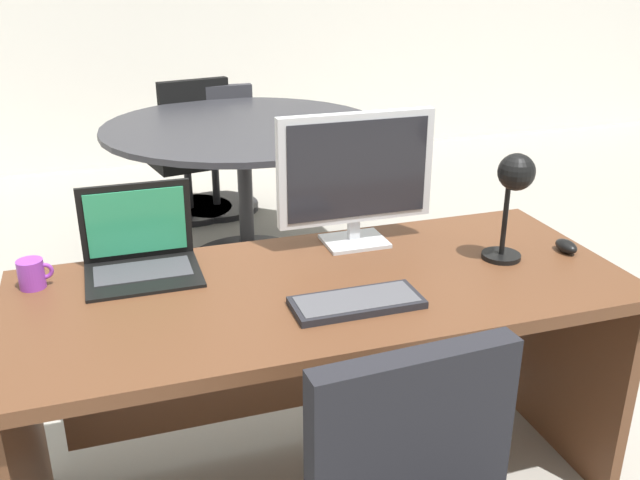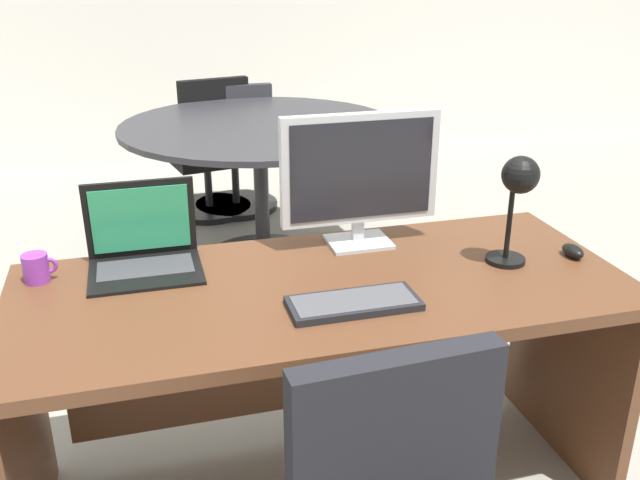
{
  "view_description": "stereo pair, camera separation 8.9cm",
  "coord_description": "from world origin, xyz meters",
  "px_view_note": "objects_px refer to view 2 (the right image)",
  "views": [
    {
      "loc": [
        -0.57,
        -1.71,
        1.63
      ],
      "look_at": [
        0.0,
        0.04,
        0.87
      ],
      "focal_mm": 39.28,
      "sensor_mm": 36.0,
      "label": 1
    },
    {
      "loc": [
        -0.49,
        -1.74,
        1.63
      ],
      "look_at": [
        0.0,
        0.04,
        0.87
      ],
      "focal_mm": 39.28,
      "sensor_mm": 36.0,
      "label": 2
    }
  ],
  "objects_px": {
    "laptop": "(143,241)",
    "desk_lamp": "(518,189)",
    "keyboard": "(354,303)",
    "coffee_mug": "(37,268)",
    "mouse": "(573,251)",
    "meeting_chair_near": "(236,161)",
    "meeting_table": "(260,158)",
    "desk": "(319,339)",
    "monitor": "(360,173)",
    "meeting_chair_far": "(210,162)"
  },
  "relations": [
    {
      "from": "monitor",
      "to": "meeting_table",
      "type": "distance_m",
      "value": 1.64
    },
    {
      "from": "monitor",
      "to": "meeting_chair_far",
      "type": "relative_size",
      "value": 0.55
    },
    {
      "from": "keyboard",
      "to": "monitor",
      "type": "bearing_deg",
      "value": 69.99
    },
    {
      "from": "keyboard",
      "to": "desk",
      "type": "bearing_deg",
      "value": 100.83
    },
    {
      "from": "meeting_table",
      "to": "meeting_chair_near",
      "type": "xyz_separation_m",
      "value": [
        -0.0,
        0.89,
        -0.26
      ]
    },
    {
      "from": "desk",
      "to": "monitor",
      "type": "distance_m",
      "value": 0.53
    },
    {
      "from": "mouse",
      "to": "meeting_chair_far",
      "type": "bearing_deg",
      "value": 106.53
    },
    {
      "from": "meeting_chair_near",
      "to": "coffee_mug",
      "type": "bearing_deg",
      "value": -110.76
    },
    {
      "from": "keyboard",
      "to": "coffee_mug",
      "type": "bearing_deg",
      "value": 154.81
    },
    {
      "from": "desk",
      "to": "mouse",
      "type": "height_order",
      "value": "mouse"
    },
    {
      "from": "mouse",
      "to": "desk",
      "type": "bearing_deg",
      "value": 174.98
    },
    {
      "from": "meeting_table",
      "to": "coffee_mug",
      "type": "bearing_deg",
      "value": -120.52
    },
    {
      "from": "meeting_table",
      "to": "monitor",
      "type": "bearing_deg",
      "value": -89.08
    },
    {
      "from": "monitor",
      "to": "keyboard",
      "type": "relative_size",
      "value": 1.45
    },
    {
      "from": "monitor",
      "to": "meeting_chair_near",
      "type": "relative_size",
      "value": 0.58
    },
    {
      "from": "monitor",
      "to": "meeting_chair_far",
      "type": "xyz_separation_m",
      "value": [
        -0.2,
        2.46,
        -0.63
      ]
    },
    {
      "from": "laptop",
      "to": "meeting_chair_near",
      "type": "height_order",
      "value": "laptop"
    },
    {
      "from": "desk",
      "to": "meeting_chair_far",
      "type": "xyz_separation_m",
      "value": [
        -0.01,
        2.67,
        -0.18
      ]
    },
    {
      "from": "mouse",
      "to": "meeting_table",
      "type": "relative_size",
      "value": 0.06
    },
    {
      "from": "monitor",
      "to": "coffee_mug",
      "type": "height_order",
      "value": "monitor"
    },
    {
      "from": "monitor",
      "to": "desk",
      "type": "bearing_deg",
      "value": -132.62
    },
    {
      "from": "coffee_mug",
      "to": "meeting_chair_far",
      "type": "height_order",
      "value": "meeting_chair_far"
    },
    {
      "from": "desk",
      "to": "keyboard",
      "type": "bearing_deg",
      "value": -79.17
    },
    {
      "from": "meeting_chair_near",
      "to": "keyboard",
      "type": "bearing_deg",
      "value": -92.4
    },
    {
      "from": "laptop",
      "to": "desk_lamp",
      "type": "xyz_separation_m",
      "value": [
        1.07,
        -0.3,
        0.17
      ]
    },
    {
      "from": "meeting_chair_near",
      "to": "meeting_chair_far",
      "type": "xyz_separation_m",
      "value": [
        -0.17,
        -0.02,
        0.01
      ]
    },
    {
      "from": "laptop",
      "to": "meeting_table",
      "type": "distance_m",
      "value": 1.72
    },
    {
      "from": "laptop",
      "to": "desk_lamp",
      "type": "height_order",
      "value": "desk_lamp"
    },
    {
      "from": "coffee_mug",
      "to": "meeting_chair_far",
      "type": "distance_m",
      "value": 2.64
    },
    {
      "from": "coffee_mug",
      "to": "meeting_table",
      "type": "xyz_separation_m",
      "value": [
        0.95,
        1.62,
        -0.18
      ]
    },
    {
      "from": "keyboard",
      "to": "meeting_table",
      "type": "xyz_separation_m",
      "value": [
        0.12,
        2.01,
        -0.15
      ]
    },
    {
      "from": "desk",
      "to": "coffee_mug",
      "type": "distance_m",
      "value": 0.85
    },
    {
      "from": "desk",
      "to": "mouse",
      "type": "xyz_separation_m",
      "value": [
        0.8,
        -0.07,
        0.23
      ]
    },
    {
      "from": "desk_lamp",
      "to": "meeting_chair_near",
      "type": "distance_m",
      "value": 2.87
    },
    {
      "from": "keyboard",
      "to": "meeting_chair_near",
      "type": "relative_size",
      "value": 0.4
    },
    {
      "from": "laptop",
      "to": "meeting_chair_far",
      "type": "xyz_separation_m",
      "value": [
        0.48,
        2.44,
        -0.47
      ]
    },
    {
      "from": "coffee_mug",
      "to": "meeting_chair_near",
      "type": "bearing_deg",
      "value": 69.24
    },
    {
      "from": "laptop",
      "to": "meeting_table",
      "type": "bearing_deg",
      "value": 67.52
    },
    {
      "from": "keyboard",
      "to": "meeting_table",
      "type": "height_order",
      "value": "meeting_table"
    },
    {
      "from": "coffee_mug",
      "to": "meeting_chair_far",
      "type": "xyz_separation_m",
      "value": [
        0.78,
        2.48,
        -0.43
      ]
    },
    {
      "from": "desk",
      "to": "meeting_table",
      "type": "height_order",
      "value": "meeting_table"
    },
    {
      "from": "meeting_table",
      "to": "desk",
      "type": "bearing_deg",
      "value": -95.22
    },
    {
      "from": "laptop",
      "to": "meeting_chair_near",
      "type": "bearing_deg",
      "value": 75.26
    },
    {
      "from": "monitor",
      "to": "coffee_mug",
      "type": "bearing_deg",
      "value": -178.62
    },
    {
      "from": "meeting_chair_near",
      "to": "desk",
      "type": "bearing_deg",
      "value": -93.42
    },
    {
      "from": "mouse",
      "to": "desk_lamp",
      "type": "bearing_deg",
      "value": -178.5
    },
    {
      "from": "coffee_mug",
      "to": "meeting_chair_near",
      "type": "height_order",
      "value": "meeting_chair_near"
    },
    {
      "from": "desk_lamp",
      "to": "meeting_table",
      "type": "relative_size",
      "value": 0.23
    },
    {
      "from": "laptop",
      "to": "meeting_chair_near",
      "type": "distance_m",
      "value": 2.6
    },
    {
      "from": "mouse",
      "to": "meeting_chair_far",
      "type": "relative_size",
      "value": 0.1
    }
  ]
}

